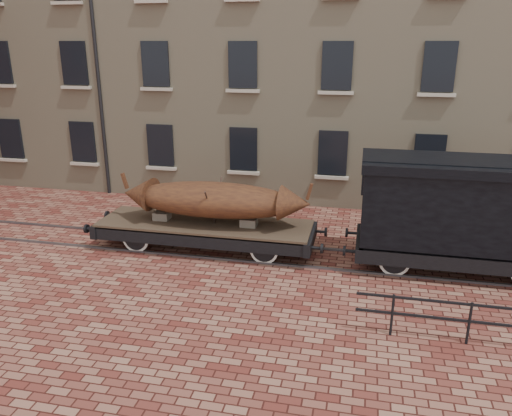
# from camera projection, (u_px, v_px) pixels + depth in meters

# --- Properties ---
(ground) EXTENTS (90.00, 90.00, 0.00)m
(ground) POSITION_uv_depth(u_px,v_px,m) (285.00, 255.00, 15.28)
(ground) COLOR maroon
(warehouse_cream) EXTENTS (40.00, 10.19, 14.00)m
(warehouse_cream) POSITION_uv_depth(u_px,v_px,m) (393.00, 23.00, 21.70)
(warehouse_cream) COLOR tan
(warehouse_cream) RESTS_ON ground
(rail_track) EXTENTS (30.00, 1.52, 0.06)m
(rail_track) POSITION_uv_depth(u_px,v_px,m) (285.00, 255.00, 15.27)
(rail_track) COLOR #59595E
(rail_track) RESTS_ON ground
(flatcar_wagon) EXTENTS (7.48, 2.03, 1.13)m
(flatcar_wagon) POSITION_uv_depth(u_px,v_px,m) (205.00, 228.00, 15.57)
(flatcar_wagon) COLOR #43342B
(flatcar_wagon) RESTS_ON ground
(iron_boat) EXTENTS (6.02, 1.75, 1.46)m
(iron_boat) POSITION_uv_depth(u_px,v_px,m) (214.00, 200.00, 15.21)
(iron_boat) COLOR brown
(iron_boat) RESTS_ON flatcar_wagon
(goods_van) EXTENTS (6.26, 2.28, 3.24)m
(goods_van) POSITION_uv_depth(u_px,v_px,m) (463.00, 203.00, 13.64)
(goods_van) COLOR black
(goods_van) RESTS_ON ground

